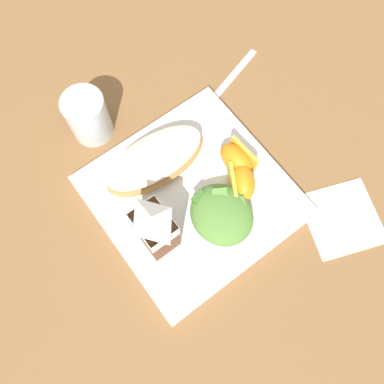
{
  "coord_description": "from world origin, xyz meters",
  "views": [
    {
      "loc": [
        -0.17,
        0.13,
        0.62
      ],
      "look_at": [
        0.0,
        0.0,
        0.03
      ],
      "focal_mm": 38.44,
      "sensor_mm": 36.0,
      "label": 1
    }
  ],
  "objects_px": {
    "milk_carton": "(155,227)",
    "orange_wedge_front": "(242,182)",
    "white_plate": "(192,196)",
    "paper_napkin": "(343,218)",
    "metal_fork": "(219,92)",
    "green_salad_pile": "(222,214)",
    "drinking_clear_cup": "(88,117)",
    "cheesy_pizza_bread": "(155,161)",
    "orange_wedge_middle": "(239,161)"
  },
  "relations": [
    {
      "from": "drinking_clear_cup",
      "to": "metal_fork",
      "type": "bearing_deg",
      "value": -108.0
    },
    {
      "from": "orange_wedge_front",
      "to": "paper_napkin",
      "type": "distance_m",
      "value": 0.17
    },
    {
      "from": "orange_wedge_front",
      "to": "milk_carton",
      "type": "bearing_deg",
      "value": 86.33
    },
    {
      "from": "milk_carton",
      "to": "cheesy_pizza_bread",
      "type": "bearing_deg",
      "value": -33.61
    },
    {
      "from": "green_salad_pile",
      "to": "milk_carton",
      "type": "relative_size",
      "value": 0.91
    },
    {
      "from": "green_salad_pile",
      "to": "orange_wedge_front",
      "type": "xyz_separation_m",
      "value": [
        0.02,
        -0.06,
        -0.0
      ]
    },
    {
      "from": "paper_napkin",
      "to": "metal_fork",
      "type": "bearing_deg",
      "value": 2.64
    },
    {
      "from": "cheesy_pizza_bread",
      "to": "metal_fork",
      "type": "distance_m",
      "value": 0.18
    },
    {
      "from": "green_salad_pile",
      "to": "paper_napkin",
      "type": "relative_size",
      "value": 0.91
    },
    {
      "from": "milk_carton",
      "to": "paper_napkin",
      "type": "height_order",
      "value": "milk_carton"
    },
    {
      "from": "green_salad_pile",
      "to": "white_plate",
      "type": "bearing_deg",
      "value": 12.09
    },
    {
      "from": "orange_wedge_front",
      "to": "metal_fork",
      "type": "bearing_deg",
      "value": -27.77
    },
    {
      "from": "milk_carton",
      "to": "orange_wedge_front",
      "type": "relative_size",
      "value": 1.57
    },
    {
      "from": "paper_napkin",
      "to": "drinking_clear_cup",
      "type": "bearing_deg",
      "value": 31.88
    },
    {
      "from": "milk_carton",
      "to": "paper_napkin",
      "type": "distance_m",
      "value": 0.3
    },
    {
      "from": "milk_carton",
      "to": "orange_wedge_middle",
      "type": "distance_m",
      "value": 0.17
    },
    {
      "from": "white_plate",
      "to": "orange_wedge_middle",
      "type": "bearing_deg",
      "value": -93.1
    },
    {
      "from": "cheesy_pizza_bread",
      "to": "orange_wedge_front",
      "type": "distance_m",
      "value": 0.14
    },
    {
      "from": "metal_fork",
      "to": "cheesy_pizza_bread",
      "type": "bearing_deg",
      "value": 107.63
    },
    {
      "from": "metal_fork",
      "to": "drinking_clear_cup",
      "type": "relative_size",
      "value": 2.16
    },
    {
      "from": "green_salad_pile",
      "to": "orange_wedge_middle",
      "type": "distance_m",
      "value": 0.09
    },
    {
      "from": "paper_napkin",
      "to": "orange_wedge_front",
      "type": "bearing_deg",
      "value": 36.42
    },
    {
      "from": "white_plate",
      "to": "drinking_clear_cup",
      "type": "distance_m",
      "value": 0.21
    },
    {
      "from": "orange_wedge_middle",
      "to": "drinking_clear_cup",
      "type": "bearing_deg",
      "value": 36.04
    },
    {
      "from": "paper_napkin",
      "to": "drinking_clear_cup",
      "type": "xyz_separation_m",
      "value": [
        0.36,
        0.23,
        0.04
      ]
    },
    {
      "from": "cheesy_pizza_bread",
      "to": "orange_wedge_middle",
      "type": "height_order",
      "value": "orange_wedge_middle"
    },
    {
      "from": "cheesy_pizza_bread",
      "to": "green_salad_pile",
      "type": "bearing_deg",
      "value": -167.31
    },
    {
      "from": "milk_carton",
      "to": "paper_napkin",
      "type": "bearing_deg",
      "value": -119.94
    },
    {
      "from": "white_plate",
      "to": "paper_napkin",
      "type": "distance_m",
      "value": 0.24
    },
    {
      "from": "cheesy_pizza_bread",
      "to": "milk_carton",
      "type": "distance_m",
      "value": 0.12
    },
    {
      "from": "orange_wedge_front",
      "to": "paper_napkin",
      "type": "relative_size",
      "value": 0.64
    },
    {
      "from": "orange_wedge_middle",
      "to": "white_plate",
      "type": "bearing_deg",
      "value": 86.9
    },
    {
      "from": "white_plate",
      "to": "green_salad_pile",
      "type": "height_order",
      "value": "green_salad_pile"
    },
    {
      "from": "orange_wedge_front",
      "to": "orange_wedge_middle",
      "type": "xyz_separation_m",
      "value": [
        0.03,
        -0.02,
        0.0
      ]
    },
    {
      "from": "paper_napkin",
      "to": "drinking_clear_cup",
      "type": "height_order",
      "value": "drinking_clear_cup"
    },
    {
      "from": "cheesy_pizza_bread",
      "to": "paper_napkin",
      "type": "relative_size",
      "value": 1.58
    },
    {
      "from": "white_plate",
      "to": "milk_carton",
      "type": "height_order",
      "value": "milk_carton"
    },
    {
      "from": "green_salad_pile",
      "to": "orange_wedge_middle",
      "type": "xyz_separation_m",
      "value": [
        0.05,
        -0.07,
        -0.0
      ]
    },
    {
      "from": "metal_fork",
      "to": "orange_wedge_front",
      "type": "bearing_deg",
      "value": 152.23
    },
    {
      "from": "milk_carton",
      "to": "metal_fork",
      "type": "bearing_deg",
      "value": -57.16
    },
    {
      "from": "white_plate",
      "to": "paper_napkin",
      "type": "relative_size",
      "value": 2.55
    },
    {
      "from": "milk_carton",
      "to": "orange_wedge_front",
      "type": "distance_m",
      "value": 0.16
    },
    {
      "from": "orange_wedge_middle",
      "to": "orange_wedge_front",
      "type": "bearing_deg",
      "value": 148.59
    },
    {
      "from": "paper_napkin",
      "to": "milk_carton",
      "type": "bearing_deg",
      "value": 60.06
    },
    {
      "from": "green_salad_pile",
      "to": "orange_wedge_front",
      "type": "height_order",
      "value": "green_salad_pile"
    },
    {
      "from": "orange_wedge_front",
      "to": "metal_fork",
      "type": "xyz_separation_m",
      "value": [
        0.16,
        -0.09,
        -0.03
      ]
    },
    {
      "from": "white_plate",
      "to": "metal_fork",
      "type": "bearing_deg",
      "value": -50.35
    },
    {
      "from": "white_plate",
      "to": "cheesy_pizza_bread",
      "type": "relative_size",
      "value": 1.61
    },
    {
      "from": "milk_carton",
      "to": "orange_wedge_middle",
      "type": "height_order",
      "value": "milk_carton"
    },
    {
      "from": "cheesy_pizza_bread",
      "to": "paper_napkin",
      "type": "bearing_deg",
      "value": -142.66
    }
  ]
}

